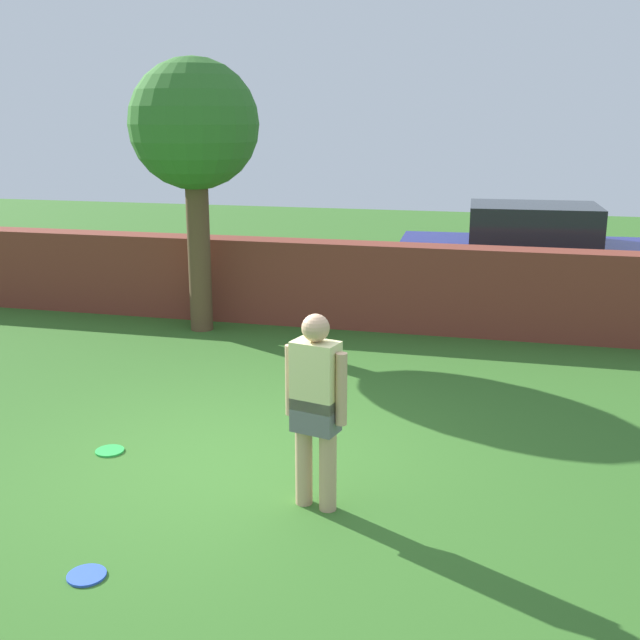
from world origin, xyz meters
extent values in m
plane|color=#336623|center=(0.00, 0.00, 0.00)|extent=(40.00, 40.00, 0.00)
cube|color=brown|center=(-1.50, 4.99, 0.64)|extent=(13.05, 0.50, 1.28)
cylinder|color=brown|center=(-2.00, 4.28, 1.24)|extent=(0.33, 0.33, 2.47)
sphere|color=#337028|center=(-2.00, 4.28, 2.97)|extent=(1.83, 1.83, 1.83)
cylinder|color=tan|center=(0.87, -0.54, 0.42)|extent=(0.14, 0.14, 0.85)
cylinder|color=tan|center=(1.09, -0.59, 0.42)|extent=(0.14, 0.14, 0.85)
cube|color=slate|center=(0.98, -0.57, 0.80)|extent=(0.40, 0.30, 0.28)
cube|color=beige|center=(0.98, -0.57, 1.12)|extent=(0.40, 0.30, 0.55)
sphere|color=tan|center=(0.98, -0.57, 1.51)|extent=(0.22, 0.22, 0.22)
cylinder|color=tan|center=(0.76, -0.51, 1.05)|extent=(0.09, 0.09, 0.58)
cylinder|color=tan|center=(1.20, -0.62, 1.05)|extent=(0.09, 0.09, 0.58)
cube|color=navy|center=(2.73, 6.72, 0.72)|extent=(4.28, 1.91, 0.80)
cube|color=#1E2328|center=(2.73, 6.72, 1.42)|extent=(2.07, 1.60, 0.60)
cylinder|color=black|center=(4.05, 7.64, 0.32)|extent=(0.65, 0.25, 0.64)
cylinder|color=black|center=(4.13, 5.94, 0.32)|extent=(0.65, 0.25, 0.64)
cylinder|color=black|center=(1.32, 7.50, 0.32)|extent=(0.65, 0.25, 0.64)
cylinder|color=black|center=(1.41, 5.80, 0.32)|extent=(0.65, 0.25, 0.64)
cylinder|color=green|center=(-1.18, -0.02, 0.01)|extent=(0.27, 0.27, 0.02)
cylinder|color=blue|center=(-0.31, -1.93, 0.01)|extent=(0.27, 0.27, 0.02)
camera|label=1|loc=(2.40, -6.14, 3.09)|focal=43.59mm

